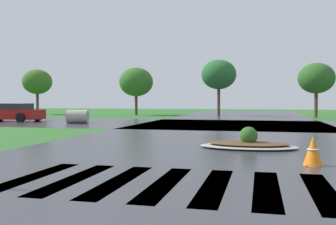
{
  "coord_description": "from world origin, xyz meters",
  "views": [
    {
      "loc": [
        1.69,
        -3.23,
        1.53
      ],
      "look_at": [
        -1.05,
        8.22,
        1.14
      ],
      "focal_mm": 41.43,
      "sensor_mm": 36.0,
      "label": 1
    }
  ],
  "objects_px": {
    "median_island": "(249,144)",
    "drainage_pipe_stack": "(78,117)",
    "car_dark_suv": "(11,113)",
    "traffic_cone": "(313,151)"
  },
  "relations": [
    {
      "from": "median_island",
      "to": "drainage_pipe_stack",
      "type": "relative_size",
      "value": 2.06
    },
    {
      "from": "car_dark_suv",
      "to": "traffic_cone",
      "type": "relative_size",
      "value": 6.66
    },
    {
      "from": "median_island",
      "to": "drainage_pipe_stack",
      "type": "xyz_separation_m",
      "value": [
        -11.23,
        10.65,
        0.3
      ]
    },
    {
      "from": "car_dark_suv",
      "to": "traffic_cone",
      "type": "bearing_deg",
      "value": 142.97
    },
    {
      "from": "median_island",
      "to": "traffic_cone",
      "type": "bearing_deg",
      "value": -62.65
    },
    {
      "from": "traffic_cone",
      "to": "car_dark_suv",
      "type": "bearing_deg",
      "value": 141.63
    },
    {
      "from": "car_dark_suv",
      "to": "median_island",
      "type": "bearing_deg",
      "value": 146.84
    },
    {
      "from": "median_island",
      "to": "traffic_cone",
      "type": "height_order",
      "value": "traffic_cone"
    },
    {
      "from": "median_island",
      "to": "traffic_cone",
      "type": "xyz_separation_m",
      "value": [
        1.55,
        -2.99,
        0.2
      ]
    },
    {
      "from": "median_island",
      "to": "car_dark_suv",
      "type": "xyz_separation_m",
      "value": [
        -16.9,
        11.62,
        0.48
      ]
    }
  ]
}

